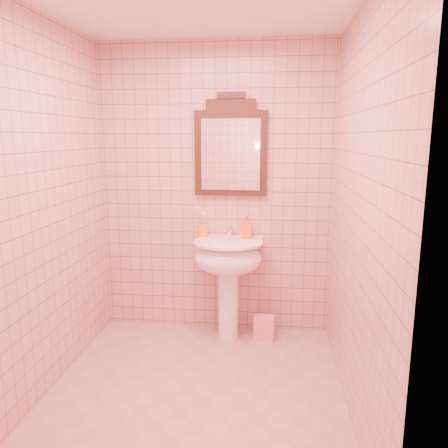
# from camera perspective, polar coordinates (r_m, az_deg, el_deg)

# --- Properties ---
(floor) EXTENTS (2.20, 2.20, 0.00)m
(floor) POSITION_cam_1_polar(r_m,az_deg,el_deg) (3.17, -3.82, -21.40)
(floor) COLOR tan
(floor) RESTS_ON ground
(back_wall) EXTENTS (2.00, 0.02, 2.50)m
(back_wall) POSITION_cam_1_polar(r_m,az_deg,el_deg) (3.78, -1.15, 4.30)
(back_wall) COLOR tan
(back_wall) RESTS_ON floor
(pedestal_sink) EXTENTS (0.58, 0.58, 0.86)m
(pedestal_sink) POSITION_cam_1_polar(r_m,az_deg,el_deg) (3.66, 0.55, -5.33)
(pedestal_sink) COLOR white
(pedestal_sink) RESTS_ON floor
(faucet) EXTENTS (0.04, 0.16, 0.11)m
(faucet) POSITION_cam_1_polar(r_m,az_deg,el_deg) (3.73, 0.77, -0.93)
(faucet) COLOR white
(faucet) RESTS_ON pedestal_sink
(mirror) EXTENTS (0.61, 0.06, 0.85)m
(mirror) POSITION_cam_1_polar(r_m,az_deg,el_deg) (3.71, 0.90, 9.80)
(mirror) COLOR black
(mirror) RESTS_ON back_wall
(toothbrush_cup) EXTENTS (0.09, 0.09, 0.20)m
(toothbrush_cup) POSITION_cam_1_polar(r_m,az_deg,el_deg) (3.77, -2.77, -0.83)
(toothbrush_cup) COLOR orange
(toothbrush_cup) RESTS_ON pedestal_sink
(soap_dispenser) EXTENTS (0.10, 0.10, 0.20)m
(soap_dispenser) POSITION_cam_1_polar(r_m,az_deg,el_deg) (3.71, 2.98, -0.37)
(soap_dispenser) COLOR #FF5E15
(soap_dispenser) RESTS_ON pedestal_sink
(towel) EXTENTS (0.18, 0.12, 0.21)m
(towel) POSITION_cam_1_polar(r_m,az_deg,el_deg) (3.86, 5.24, -13.37)
(towel) COLOR #E19484
(towel) RESTS_ON floor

